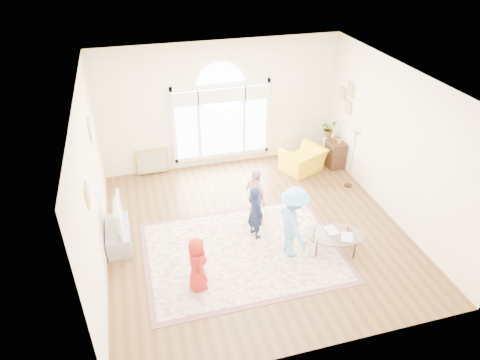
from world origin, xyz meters
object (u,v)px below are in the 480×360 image
object	(u,v)px
tv_console	(118,236)
armchair	(303,160)
television	(115,215)
area_rug	(243,252)
coffee_table	(335,235)

from	to	relation	value
tv_console	armchair	world-z (taller)	armchair
television	armchair	world-z (taller)	television
tv_console	armchair	bearing A→B (deg)	20.34
tv_console	armchair	xyz separation A→B (m)	(4.63, 1.72, 0.11)
area_rug	tv_console	size ratio (longest dim) A/B	3.60
tv_console	coffee_table	world-z (taller)	coffee_table
armchair	coffee_table	bearing A→B (deg)	55.86
coffee_table	armchair	distance (m)	3.08
area_rug	television	xyz separation A→B (m)	(-2.31, 0.88, 0.70)
television	tv_console	bearing A→B (deg)	180.00
area_rug	television	distance (m)	2.57
coffee_table	television	bearing A→B (deg)	179.03
television	area_rug	bearing A→B (deg)	-20.90
area_rug	tv_console	bearing A→B (deg)	159.17
television	coffee_table	world-z (taller)	television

